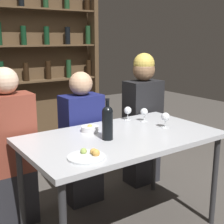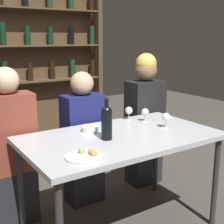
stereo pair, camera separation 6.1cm
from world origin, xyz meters
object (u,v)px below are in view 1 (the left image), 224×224
(snack_bowl, at_px, (90,129))
(seated_person_center, at_px, (82,142))
(wine_bottle, at_px, (107,121))
(wine_glass_2, at_px, (144,112))
(food_plate_0, at_px, (88,156))
(wine_glass_0, at_px, (128,111))
(seated_person_right, at_px, (143,120))
(wine_glass_1, at_px, (165,117))
(seated_person_left, at_px, (10,153))

(snack_bowl, bearing_deg, seated_person_center, 70.61)
(wine_bottle, xyz_separation_m, seated_person_center, (0.12, 0.59, -0.34))
(wine_glass_2, relative_size, food_plate_0, 0.49)
(wine_glass_0, height_order, food_plate_0, wine_glass_0)
(wine_bottle, distance_m, food_plate_0, 0.38)
(wine_glass_0, distance_m, seated_person_right, 0.48)
(wine_glass_2, xyz_separation_m, food_plate_0, (-0.82, -0.45, -0.07))
(wine_glass_0, bearing_deg, wine_bottle, -141.91)
(seated_person_right, bearing_deg, wine_glass_0, -147.77)
(wine_glass_1, height_order, wine_glass_2, wine_glass_1)
(wine_glass_0, bearing_deg, wine_glass_2, -54.80)
(food_plate_0, distance_m, seated_person_right, 1.38)
(wine_glass_0, xyz_separation_m, seated_person_center, (-0.33, 0.23, -0.29))
(wine_glass_1, distance_m, wine_glass_2, 0.24)
(wine_bottle, height_order, seated_person_center, seated_person_center)
(wine_glass_1, xyz_separation_m, food_plate_0, (-0.84, -0.21, -0.07))
(wine_glass_0, distance_m, wine_glass_2, 0.15)
(seated_person_center, xyz_separation_m, seated_person_right, (0.70, 0.00, 0.10))
(snack_bowl, distance_m, seated_person_left, 0.65)
(snack_bowl, xyz_separation_m, seated_person_left, (-0.51, 0.35, -0.20))
(wine_glass_2, height_order, seated_person_center, seated_person_center)
(wine_glass_1, height_order, seated_person_center, seated_person_center)
(wine_glass_1, distance_m, food_plate_0, 0.86)
(wine_glass_0, relative_size, seated_person_center, 0.10)
(wine_bottle, bearing_deg, seated_person_left, 131.32)
(wine_glass_2, relative_size, snack_bowl, 0.85)
(seated_person_right, bearing_deg, wine_glass_2, -129.13)
(seated_person_right, bearing_deg, wine_glass_1, -114.65)
(wine_glass_0, height_order, seated_person_center, seated_person_center)
(wine_glass_2, height_order, food_plate_0, wine_glass_2)
(wine_glass_1, bearing_deg, snack_bowl, 156.39)
(seated_person_left, bearing_deg, snack_bowl, -34.67)
(food_plate_0, bearing_deg, snack_bowl, 57.91)
(seated_person_center, bearing_deg, wine_glass_1, -54.31)
(snack_bowl, relative_size, seated_person_center, 0.11)
(wine_glass_0, relative_size, wine_glass_1, 0.96)
(wine_glass_1, height_order, snack_bowl, wine_glass_1)
(food_plate_0, relative_size, seated_person_center, 0.19)
(wine_glass_0, height_order, seated_person_right, seated_person_right)
(wine_glass_1, distance_m, seated_person_left, 1.25)
(wine_glass_2, distance_m, seated_person_right, 0.49)
(wine_glass_2, bearing_deg, wine_bottle, -156.45)
(wine_glass_1, bearing_deg, wine_glass_0, 105.39)
(wine_glass_2, xyz_separation_m, seated_person_left, (-1.05, 0.35, -0.25))
(wine_glass_0, relative_size, snack_bowl, 0.86)
(snack_bowl, xyz_separation_m, seated_person_center, (0.12, 0.35, -0.23))
(wine_glass_0, distance_m, seated_person_left, 1.02)
(wine_glass_1, bearing_deg, seated_person_left, 150.77)
(wine_glass_1, relative_size, wine_glass_2, 1.06)
(food_plate_0, bearing_deg, wine_bottle, 37.35)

